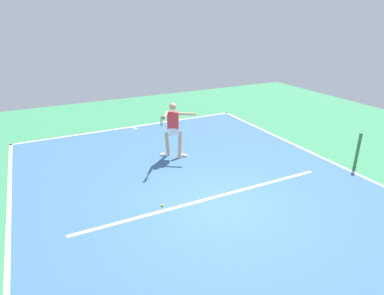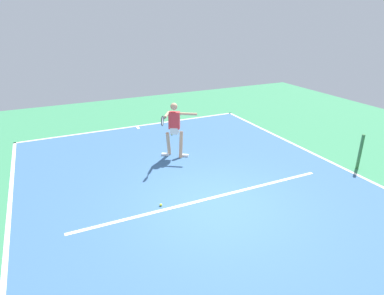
{
  "view_description": "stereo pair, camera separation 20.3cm",
  "coord_description": "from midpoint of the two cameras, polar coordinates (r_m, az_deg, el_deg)",
  "views": [
    {
      "loc": [
        3.58,
        5.84,
        4.27
      ],
      "look_at": [
        -0.13,
        -1.58,
        0.9
      ],
      "focal_mm": 30.83,
      "sensor_mm": 36.0,
      "label": 1
    },
    {
      "loc": [
        3.4,
        5.93,
        4.27
      ],
      "look_at": [
        -0.13,
        -1.58,
        0.9
      ],
      "focal_mm": 30.83,
      "sensor_mm": 36.0,
      "label": 2
    }
  ],
  "objects": [
    {
      "name": "court_surface",
      "position": [
        8.06,
        3.52,
        -9.91
      ],
      "size": [
        9.04,
        13.44,
        0.0
      ],
      "primitive_type": "cube",
      "color": "#38608E",
      "rests_on": "ground_plane"
    },
    {
      "name": "court_line_baseline_near",
      "position": [
        13.71,
        -10.5,
        3.58
      ],
      "size": [
        9.04,
        0.1,
        0.01
      ],
      "primitive_type": "cube",
      "color": "white",
      "rests_on": "ground_plane"
    },
    {
      "name": "ground_plane",
      "position": [
        8.06,
        3.52,
        -9.93
      ],
      "size": [
        23.19,
        23.19,
        0.0
      ],
      "primitive_type": "plane",
      "color": "#388456"
    },
    {
      "name": "tennis_player",
      "position": [
        10.29,
        -3.85,
        3.62
      ],
      "size": [
        1.34,
        1.08,
        1.78
      ],
      "rotation": [
        0.0,
        0.0,
        -0.57
      ],
      "color": "tan",
      "rests_on": "ground_plane"
    },
    {
      "name": "tennis_ball_centre_court",
      "position": [
        12.53,
        -4.35,
        2.27
      ],
      "size": [
        0.07,
        0.07,
        0.07
      ],
      "primitive_type": "sphere",
      "color": "#CCE033",
      "rests_on": "ground_plane"
    },
    {
      "name": "court_line_centre_mark",
      "position": [
        13.53,
        -10.26,
        3.34
      ],
      "size": [
        0.1,
        0.3,
        0.01
      ],
      "primitive_type": "cube",
      "color": "white",
      "rests_on": "ground_plane"
    },
    {
      "name": "tennis_ball_far_corner",
      "position": [
        8.02,
        -5.9,
        -9.92
      ],
      "size": [
        0.07,
        0.07,
        0.07
      ],
      "primitive_type": "sphere",
      "color": "yellow",
      "rests_on": "ground_plane"
    },
    {
      "name": "net_post",
      "position": [
        10.85,
        26.27,
        -0.44
      ],
      "size": [
        0.09,
        0.09,
        1.07
      ],
      "primitive_type": "cylinder",
      "color": "#38753D",
      "rests_on": "ground_plane"
    },
    {
      "name": "court_line_service",
      "position": [
        8.31,
        2.34,
        -8.81
      ],
      "size": [
        6.78,
        0.1,
        0.01
      ],
      "primitive_type": "cube",
      "color": "white",
      "rests_on": "ground_plane"
    },
    {
      "name": "court_line_sideline_left",
      "position": [
        10.78,
        24.65,
        -3.38
      ],
      "size": [
        0.1,
        13.44,
        0.01
      ],
      "primitive_type": "cube",
      "color": "white",
      "rests_on": "ground_plane"
    },
    {
      "name": "court_line_sideline_right",
      "position": [
        7.34,
        -30.03,
        -16.96
      ],
      "size": [
        0.1,
        13.44,
        0.01
      ],
      "primitive_type": "cube",
      "color": "white",
      "rests_on": "ground_plane"
    }
  ]
}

